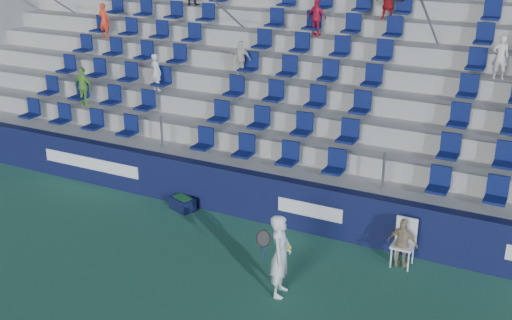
{
  "coord_description": "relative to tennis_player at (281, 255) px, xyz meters",
  "views": [
    {
      "loc": [
        6.49,
        -9.53,
        7.04
      ],
      "look_at": [
        0.2,
        2.8,
        1.7
      ],
      "focal_mm": 45.0,
      "sensor_mm": 36.0,
      "label": 1
    }
  ],
  "objects": [
    {
      "name": "line_judge_chair",
      "position": [
        1.85,
        2.27,
        -0.26
      ],
      "size": [
        0.46,
        0.47,
        1.05
      ],
      "color": "white",
      "rests_on": "ground"
    },
    {
      "name": "line_judge",
      "position": [
        1.85,
        2.11,
        -0.3
      ],
      "size": [
        0.67,
        0.32,
        1.12
      ],
      "primitive_type": "imported",
      "rotation": [
        0.0,
        0.0,
        3.06
      ],
      "color": "tan",
      "rests_on": "ground"
    },
    {
      "name": "ball_bin",
      "position": [
        -3.82,
        2.36,
        -0.67
      ],
      "size": [
        0.72,
        0.59,
        0.35
      ],
      "color": "#0E1336",
      "rests_on": "ground"
    },
    {
      "name": "tennis_player",
      "position": [
        0.0,
        0.0,
        0.0
      ],
      "size": [
        0.69,
        0.69,
        1.71
      ],
      "color": "white",
      "rests_on": "ground"
    },
    {
      "name": "grandstand",
      "position": [
        -1.97,
        7.86,
        1.28
      ],
      "size": [
        24.0,
        8.17,
        6.63
      ],
      "color": "#9F9F9A",
      "rests_on": "ground"
    },
    {
      "name": "ground",
      "position": [
        -1.96,
        -0.39,
        -0.86
      ],
      "size": [
        70.0,
        70.0,
        0.0
      ],
      "primitive_type": "plane",
      "color": "#2E6D52",
      "rests_on": "ground"
    },
    {
      "name": "sponsor_wall",
      "position": [
        -1.96,
        2.76,
        -0.26
      ],
      "size": [
        24.0,
        0.32,
        1.2
      ],
      "color": "#10153C",
      "rests_on": "ground"
    }
  ]
}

